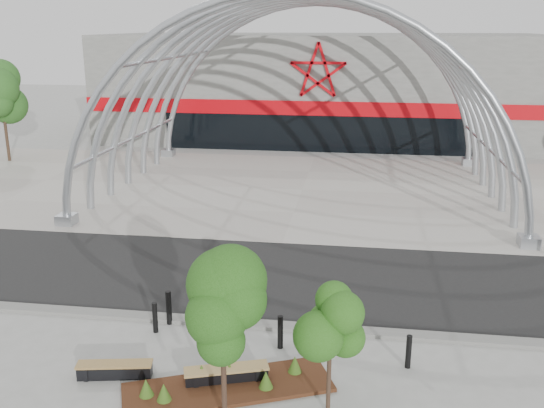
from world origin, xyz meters
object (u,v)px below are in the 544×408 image
(street_tree_0, at_px, (222,312))
(bench_1, at_px, (227,375))
(bench_0, at_px, (115,370))
(bollard_2, at_px, (222,333))
(street_tree_1, at_px, (330,327))

(street_tree_0, xyz_separation_m, bench_1, (-0.28, 1.46, -2.53))
(bench_0, bearing_deg, bollard_2, 36.36)
(street_tree_1, distance_m, bollard_2, 4.31)
(street_tree_1, xyz_separation_m, bench_1, (-2.61, 0.81, -1.99))
(street_tree_0, distance_m, bollard_2, 3.90)
(bench_1, bearing_deg, street_tree_0, -79.21)
(street_tree_1, relative_size, bench_1, 1.42)
(street_tree_1, distance_m, bench_1, 3.39)
(street_tree_0, distance_m, bench_1, 2.93)
(bench_0, bearing_deg, street_tree_1, -6.88)
(bench_1, relative_size, bollard_2, 2.14)
(bollard_2, bearing_deg, bench_1, -73.34)
(street_tree_0, xyz_separation_m, bench_0, (-3.19, 1.31, -2.55))
(street_tree_1, xyz_separation_m, bench_0, (-5.53, 0.67, -2.01))
(street_tree_1, bearing_deg, bench_1, 162.72)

